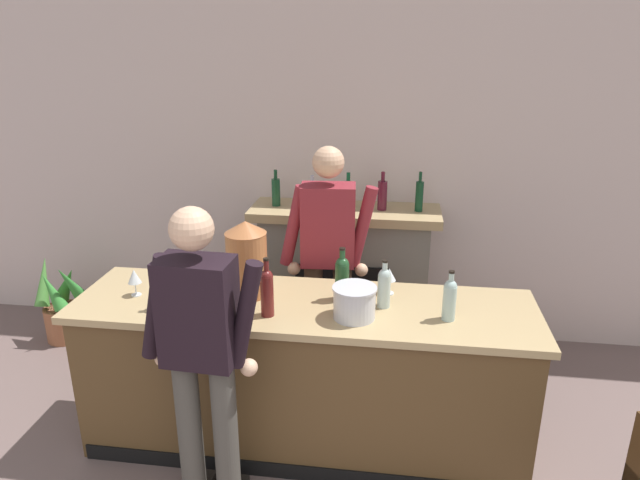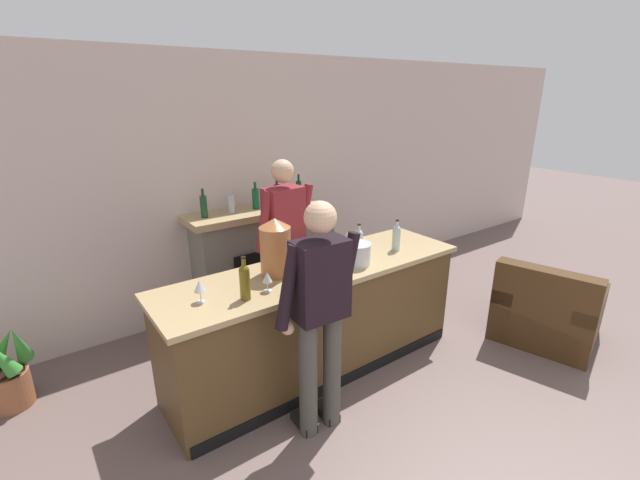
% 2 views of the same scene
% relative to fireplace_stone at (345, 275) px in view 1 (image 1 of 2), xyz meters
% --- Properties ---
extents(wall_back_panel, '(12.00, 0.07, 2.75)m').
position_rel_fireplace_stone_xyz_m(wall_back_panel, '(-0.00, 0.26, 0.77)').
color(wall_back_panel, beige).
rests_on(wall_back_panel, ground_plane).
extents(bar_counter, '(2.71, 0.75, 0.98)m').
position_rel_fireplace_stone_xyz_m(bar_counter, '(-0.12, -1.33, -0.11)').
color(bar_counter, brown).
rests_on(bar_counter, ground_plane).
extents(fireplace_stone, '(1.49, 0.52, 1.48)m').
position_rel_fireplace_stone_xyz_m(fireplace_stone, '(0.00, 0.00, 0.00)').
color(fireplace_stone, gray).
rests_on(fireplace_stone, ground_plane).
extents(potted_plant_corner, '(0.40, 0.37, 0.74)m').
position_rel_fireplace_stone_xyz_m(potted_plant_corner, '(-2.36, -0.31, -0.30)').
color(potted_plant_corner, '#99593A').
rests_on(potted_plant_corner, ground_plane).
extents(person_customer, '(0.66, 0.32, 1.72)m').
position_rel_fireplace_stone_xyz_m(person_customer, '(-0.53, -1.93, 0.35)').
color(person_customer, '#46433C').
rests_on(person_customer, ground_plane).
extents(person_bartender, '(0.66, 0.33, 1.79)m').
position_rel_fireplace_stone_xyz_m(person_bartender, '(-0.05, -0.70, 0.39)').
color(person_bartender, '#4D3A2C').
rests_on(person_bartender, ground_plane).
extents(copper_dispenser, '(0.25, 0.29, 0.47)m').
position_rel_fireplace_stone_xyz_m(copper_dispenser, '(-0.47, -1.25, 0.61)').
color(copper_dispenser, '#B0683A').
rests_on(copper_dispenser, bar_counter).
extents(ice_bucket_steel, '(0.25, 0.25, 0.18)m').
position_rel_fireplace_stone_xyz_m(ice_bucket_steel, '(0.19, -1.47, 0.47)').
color(ice_bucket_steel, silver).
rests_on(ice_bucket_steel, bar_counter).
extents(wine_bottle_chardonnay_pale, '(0.07, 0.07, 0.32)m').
position_rel_fireplace_stone_xyz_m(wine_bottle_chardonnay_pale, '(-0.86, -1.50, 0.52)').
color(wine_bottle_chardonnay_pale, brown).
rests_on(wine_bottle_chardonnay_pale, bar_counter).
extents(wine_bottle_merlot_tall, '(0.07, 0.07, 0.29)m').
position_rel_fireplace_stone_xyz_m(wine_bottle_merlot_tall, '(0.35, -1.31, 0.51)').
color(wine_bottle_merlot_tall, '#AABDB6').
rests_on(wine_bottle_merlot_tall, bar_counter).
extents(wine_bottle_port_short, '(0.07, 0.07, 0.34)m').
position_rel_fireplace_stone_xyz_m(wine_bottle_port_short, '(-0.29, -1.51, 0.53)').
color(wine_bottle_port_short, '#5B1A19').
rests_on(wine_bottle_port_short, bar_counter).
extents(wine_bottle_rose_blush, '(0.08, 0.08, 0.33)m').
position_rel_fireplace_stone_xyz_m(wine_bottle_rose_blush, '(0.10, -1.24, 0.52)').
color(wine_bottle_rose_blush, '#1F4523').
rests_on(wine_bottle_rose_blush, bar_counter).
extents(wine_bottle_cabernet_heavy, '(0.07, 0.07, 0.29)m').
position_rel_fireplace_stone_xyz_m(wine_bottle_cabernet_heavy, '(0.71, -1.42, 0.51)').
color(wine_bottle_cabernet_heavy, '#A0BBB3').
rests_on(wine_bottle_cabernet_heavy, bar_counter).
extents(wine_glass_by_dispenser, '(0.07, 0.07, 0.15)m').
position_rel_fireplace_stone_xyz_m(wine_glass_by_dispenser, '(-0.68, -1.48, 0.48)').
color(wine_glass_by_dispenser, silver).
rests_on(wine_glass_by_dispenser, bar_counter).
extents(wine_glass_front_left, '(0.08, 0.08, 0.17)m').
position_rel_fireplace_stone_xyz_m(wine_glass_front_left, '(-1.13, -1.36, 0.50)').
color(wine_glass_front_left, silver).
rests_on(wine_glass_front_left, bar_counter).
extents(wine_glass_back_row, '(0.08, 0.08, 0.16)m').
position_rel_fireplace_stone_xyz_m(wine_glass_back_row, '(0.37, -1.13, 0.50)').
color(wine_glass_back_row, silver).
rests_on(wine_glass_back_row, bar_counter).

